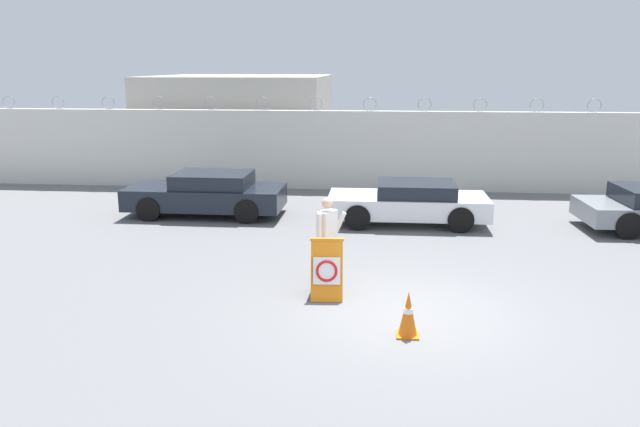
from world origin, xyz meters
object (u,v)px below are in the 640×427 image
Objects in this scene: security_guard at (327,236)px; parked_car_rear_sedan at (409,202)px; barricade_sign at (327,268)px; traffic_cone_near at (408,314)px; parked_car_front_coupe at (207,194)px.

security_guard is 0.40× the size of parked_car_rear_sedan.
security_guard is (-0.06, 0.78, 0.41)m from barricade_sign.
traffic_cone_near is 9.58m from parked_car_front_coupe.
parked_car_rear_sedan reaches higher than barricade_sign.
traffic_cone_near is (1.50, -2.42, -0.60)m from security_guard.
parked_car_front_coupe is (-5.44, 7.88, 0.27)m from traffic_cone_near.
security_guard reaches higher than parked_car_rear_sedan.
security_guard is 5.35m from parked_car_rear_sedan.
barricade_sign is 7.41m from parked_car_front_coupe.
parked_car_rear_sedan is (1.85, 5.01, -0.37)m from security_guard.
traffic_cone_near is at bearing -52.30° from barricade_sign.
barricade_sign reaches higher than traffic_cone_near.
parked_car_front_coupe reaches higher than barricade_sign.
security_guard is 6.74m from parked_car_front_coupe.
parked_car_front_coupe is at bearing 118.97° from barricade_sign.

